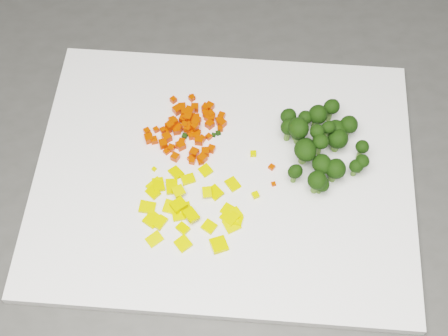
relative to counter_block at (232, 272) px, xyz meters
name	(u,v)px	position (x,y,z in m)	size (l,w,h in m)	color
counter_block	(232,272)	(0.00, 0.00, 0.00)	(0.92, 0.64, 0.90)	#42423F
cutting_board	(224,174)	(-0.03, -0.03, 0.46)	(0.48, 0.37, 0.01)	white
carrot_pile	(187,124)	(-0.05, 0.05, 0.48)	(0.11, 0.11, 0.03)	red
pepper_pile	(190,204)	(-0.09, -0.06, 0.47)	(0.12, 0.12, 0.02)	yellow
broccoli_pile	(315,140)	(0.09, -0.05, 0.49)	(0.13, 0.13, 0.06)	black
carrot_cube_0	(199,140)	(-0.04, 0.03, 0.47)	(0.01, 0.01, 0.01)	red
carrot_cube_1	(219,122)	(-0.01, 0.04, 0.47)	(0.01, 0.01, 0.01)	red
carrot_cube_2	(205,152)	(-0.04, 0.01, 0.47)	(0.01, 0.01, 0.01)	red
carrot_cube_3	(167,138)	(-0.08, 0.05, 0.47)	(0.01, 0.01, 0.01)	red
carrot_cube_4	(174,121)	(-0.06, 0.06, 0.48)	(0.01, 0.01, 0.01)	red
carrot_cube_5	(208,118)	(-0.02, 0.06, 0.47)	(0.01, 0.01, 0.01)	red
carrot_cube_6	(192,97)	(-0.02, 0.10, 0.47)	(0.01, 0.01, 0.01)	red
carrot_cube_7	(173,100)	(-0.05, 0.10, 0.47)	(0.01, 0.01, 0.01)	red
carrot_cube_8	(212,118)	(-0.01, 0.05, 0.47)	(0.01, 0.01, 0.01)	red
carrot_cube_9	(147,131)	(-0.10, 0.07, 0.47)	(0.01, 0.01, 0.01)	red
carrot_cube_10	(196,118)	(-0.03, 0.06, 0.47)	(0.01, 0.01, 0.01)	red
carrot_cube_11	(206,107)	(-0.01, 0.07, 0.47)	(0.01, 0.01, 0.01)	red
carrot_cube_12	(186,118)	(-0.05, 0.06, 0.48)	(0.01, 0.01, 0.01)	red
carrot_cube_13	(168,130)	(-0.07, 0.06, 0.47)	(0.01, 0.01, 0.01)	red
carrot_cube_14	(202,158)	(-0.05, 0.00, 0.47)	(0.01, 0.01, 0.01)	red
carrot_cube_15	(198,132)	(-0.04, 0.04, 0.47)	(0.01, 0.01, 0.01)	red
carrot_cube_16	(171,148)	(-0.08, 0.03, 0.47)	(0.01, 0.01, 0.01)	red
carrot_cube_17	(188,127)	(-0.05, 0.05, 0.47)	(0.01, 0.01, 0.01)	red
carrot_cube_18	(195,126)	(-0.04, 0.04, 0.48)	(0.01, 0.01, 0.01)	red
carrot_cube_19	(211,149)	(-0.03, 0.01, 0.47)	(0.01, 0.01, 0.01)	red
carrot_cube_20	(188,117)	(-0.04, 0.06, 0.48)	(0.01, 0.01, 0.01)	red
carrot_cube_21	(192,119)	(-0.04, 0.06, 0.47)	(0.01, 0.01, 0.01)	red
carrot_cube_22	(189,128)	(-0.05, 0.05, 0.47)	(0.01, 0.01, 0.01)	red
carrot_cube_23	(174,127)	(-0.06, 0.06, 0.47)	(0.01, 0.01, 0.01)	red
carrot_cube_24	(183,119)	(-0.05, 0.06, 0.47)	(0.01, 0.01, 0.01)	red
carrot_cube_25	(189,114)	(-0.04, 0.07, 0.48)	(0.01, 0.01, 0.01)	red
carrot_cube_26	(209,137)	(-0.03, 0.03, 0.47)	(0.01, 0.01, 0.01)	red
carrot_cube_27	(178,128)	(-0.06, 0.06, 0.47)	(0.01, 0.01, 0.01)	red
carrot_cube_28	(211,115)	(-0.01, 0.06, 0.47)	(0.01, 0.01, 0.01)	red
carrot_cube_29	(196,137)	(-0.04, 0.03, 0.47)	(0.01, 0.01, 0.01)	red
carrot_cube_30	(196,123)	(-0.04, 0.05, 0.48)	(0.01, 0.01, 0.01)	red
carrot_cube_31	(185,112)	(-0.04, 0.07, 0.48)	(0.01, 0.01, 0.01)	red
carrot_cube_32	(222,123)	(0.00, 0.04, 0.47)	(0.01, 0.01, 0.01)	red
carrot_cube_33	(192,161)	(-0.06, 0.00, 0.47)	(0.01, 0.01, 0.01)	red
carrot_cube_34	(210,124)	(-0.02, 0.04, 0.47)	(0.01, 0.01, 0.01)	red
carrot_cube_35	(177,110)	(-0.05, 0.08, 0.47)	(0.01, 0.01, 0.01)	red
carrot_cube_36	(187,119)	(-0.04, 0.06, 0.47)	(0.01, 0.01, 0.01)	red
carrot_cube_37	(205,113)	(-0.02, 0.07, 0.47)	(0.01, 0.01, 0.01)	red
carrot_cube_38	(182,108)	(-0.04, 0.08, 0.47)	(0.01, 0.01, 0.01)	red
carrot_cube_39	(156,130)	(-0.09, 0.07, 0.47)	(0.01, 0.01, 0.01)	red
carrot_cube_40	(210,107)	(-0.01, 0.07, 0.47)	(0.01, 0.01, 0.01)	red
carrot_cube_41	(178,145)	(-0.07, 0.03, 0.47)	(0.01, 0.01, 0.01)	red
carrot_cube_42	(202,139)	(-0.04, 0.03, 0.47)	(0.01, 0.01, 0.01)	red
carrot_cube_43	(194,153)	(-0.05, 0.01, 0.47)	(0.01, 0.01, 0.01)	red
carrot_cube_44	(197,136)	(-0.04, 0.04, 0.47)	(0.01, 0.01, 0.01)	red
carrot_cube_45	(195,108)	(-0.03, 0.08, 0.47)	(0.01, 0.01, 0.01)	red
carrot_cube_46	(149,138)	(-0.10, 0.06, 0.47)	(0.01, 0.01, 0.01)	red
carrot_cube_47	(206,114)	(-0.02, 0.06, 0.47)	(0.01, 0.01, 0.01)	red
carrot_cube_48	(177,130)	(-0.06, 0.05, 0.47)	(0.01, 0.01, 0.01)	red
carrot_cube_49	(219,121)	(0.00, 0.05, 0.47)	(0.01, 0.01, 0.01)	red
carrot_cube_50	(187,128)	(-0.05, 0.05, 0.47)	(0.01, 0.01, 0.01)	red
carrot_cube_51	(221,116)	(0.00, 0.05, 0.47)	(0.01, 0.01, 0.01)	red
carrot_cube_52	(187,126)	(-0.05, 0.05, 0.47)	(0.01, 0.01, 0.01)	red
carrot_cube_53	(190,131)	(-0.05, 0.05, 0.47)	(0.01, 0.01, 0.01)	red
carrot_cube_54	(201,162)	(-0.05, 0.00, 0.47)	(0.01, 0.01, 0.01)	red
carrot_cube_55	(181,145)	(-0.07, 0.03, 0.47)	(0.01, 0.01, 0.01)	red
carrot_cube_56	(172,120)	(-0.06, 0.07, 0.47)	(0.01, 0.01, 0.01)	red
carrot_cube_57	(194,128)	(-0.04, 0.05, 0.47)	(0.01, 0.01, 0.01)	red
carrot_cube_58	(188,125)	(-0.05, 0.05, 0.47)	(0.01, 0.01, 0.01)	red
carrot_cube_59	(182,142)	(-0.06, 0.03, 0.47)	(0.01, 0.01, 0.01)	red
carrot_cube_60	(163,130)	(-0.08, 0.06, 0.47)	(0.01, 0.01, 0.01)	red
carrot_cube_61	(192,98)	(-0.02, 0.09, 0.47)	(0.01, 0.01, 0.01)	red
carrot_cube_62	(185,125)	(-0.05, 0.05, 0.48)	(0.01, 0.01, 0.01)	red
carrot_cube_63	(175,157)	(-0.08, 0.02, 0.47)	(0.01, 0.01, 0.01)	red
carrot_cube_64	(191,159)	(-0.06, 0.01, 0.47)	(0.01, 0.01, 0.01)	red
carrot_cube_65	(163,144)	(-0.09, 0.04, 0.47)	(0.01, 0.01, 0.01)	red
carrot_cube_66	(196,120)	(-0.03, 0.06, 0.47)	(0.01, 0.01, 0.01)	red
carrot_cube_67	(189,127)	(-0.05, 0.05, 0.47)	(0.01, 0.01, 0.01)	red
carrot_cube_68	(220,129)	(-0.01, 0.03, 0.47)	(0.01, 0.01, 0.01)	red
carrot_cube_69	(193,122)	(-0.04, 0.06, 0.47)	(0.01, 0.01, 0.01)	red
carrot_cube_70	(209,125)	(-0.02, 0.05, 0.47)	(0.01, 0.01, 0.01)	red
carrot_cube_71	(170,126)	(-0.07, 0.06, 0.47)	(0.01, 0.01, 0.01)	red
carrot_cube_72	(190,111)	(-0.04, 0.07, 0.48)	(0.01, 0.01, 0.01)	red
carrot_cube_73	(191,136)	(-0.05, 0.04, 0.47)	(0.01, 0.01, 0.01)	red
carrot_cube_74	(205,112)	(-0.02, 0.07, 0.47)	(0.01, 0.01, 0.01)	red
carrot_cube_75	(154,140)	(-0.10, 0.05, 0.47)	(0.01, 0.01, 0.01)	red
pepper_chunk_0	(215,192)	(-0.05, -0.05, 0.46)	(0.02, 0.02, 0.00)	yellow
pepper_chunk_1	(183,208)	(-0.10, -0.05, 0.46)	(0.02, 0.01, 0.00)	yellow
pepper_chunk_2	(172,187)	(-0.10, -0.02, 0.46)	(0.02, 0.01, 0.00)	yellow
pepper_chunk_3	(232,225)	(-0.05, -0.10, 0.46)	(0.02, 0.02, 0.00)	yellow
pepper_chunk_4	(158,185)	(-0.11, -0.01, 0.47)	(0.01, 0.02, 0.00)	yellow
pepper_chunk_5	(154,239)	(-0.14, -0.08, 0.46)	(0.02, 0.01, 0.00)	yellow
pepper_chunk_6	(183,244)	(-0.11, -0.10, 0.47)	(0.02, 0.02, 0.00)	yellow
pepper_chunk_7	(191,215)	(-0.09, -0.07, 0.47)	(0.01, 0.02, 0.01)	yellow
pepper_chunk_8	(219,245)	(-0.08, -0.12, 0.47)	(0.02, 0.02, 0.01)	yellow
pepper_chunk_9	(188,179)	(-0.08, -0.02, 0.47)	(0.02, 0.01, 0.00)	yellow
pepper_chunk_10	(236,213)	(-0.04, -0.09, 0.47)	(0.01, 0.01, 0.00)	yellow
pepper_chunk_11	(179,191)	(-0.09, -0.03, 0.47)	(0.01, 0.01, 0.01)	yellow
pepper_chunk_12	(233,184)	(-0.03, -0.05, 0.46)	(0.01, 0.02, 0.00)	yellow
pepper_chunk_13	(154,185)	(-0.12, -0.01, 0.46)	(0.02, 0.01, 0.00)	yellow
pepper_chunk_14	(172,207)	(-0.11, -0.05, 0.47)	(0.02, 0.02, 0.00)	yellow
pepper_chunk_15	(179,205)	(-0.10, -0.05, 0.47)	(0.02, 0.02, 0.00)	yellow
pepper_chunk_16	(176,173)	(-0.09, 0.00, 0.46)	(0.01, 0.02, 0.00)	yellow
pepper_chunk_17	(160,222)	(-0.13, -0.06, 0.47)	(0.02, 0.01, 0.01)	yellow
pepper_chunk_18	(183,228)	(-0.11, -0.08, 0.46)	(0.02, 0.01, 0.00)	yellow
pepper_chunk_19	(228,210)	(-0.05, -0.08, 0.46)	(0.02, 0.02, 0.00)	yellow
pepper_chunk_20	(178,214)	(-0.11, -0.06, 0.47)	(0.02, 0.02, 0.00)	yellow
pepper_chunk_21	(153,192)	(-0.12, -0.02, 0.46)	(0.02, 0.01, 0.00)	yellow
pepper_chunk_22	(207,192)	(-0.06, -0.05, 0.47)	(0.01, 0.01, 0.00)	yellow
pepper_chunk_23	(206,170)	(-0.05, -0.02, 0.46)	(0.02, 0.01, 0.00)	yellow
pepper_chunk_24	(230,217)	(-0.05, -0.09, 0.47)	(0.02, 0.02, 0.01)	yellow
pepper_chunk_25	(238,221)	(-0.04, -0.10, 0.47)	(0.01, 0.01, 0.00)	yellow
pepper_chunk_26	(147,207)	(-0.14, -0.04, 0.47)	(0.02, 0.02, 0.00)	yellow
pepper_chunk_27	(152,219)	(-0.14, -0.05, 0.46)	(0.02, 0.02, 0.00)	yellow
pepper_chunk_28	(209,227)	(-0.08, -0.09, 0.47)	(0.02, 0.01, 0.00)	yellow
broccoli_floret_0	(316,184)	(0.06, -0.10, 0.48)	(0.03, 0.03, 0.04)	black
broccoli_floret_1	(297,131)	(0.07, -0.02, 0.49)	(0.04, 0.04, 0.03)	black
broccoli_floret_2	(297,136)	(0.08, -0.02, 0.48)	(0.03, 0.03, 0.03)	black
broccoli_floret_3	(316,136)	(0.09, -0.04, 0.50)	(0.02, 0.02, 0.03)	black
broccoli_floret_4	(355,169)	(0.12, -0.10, 0.48)	(0.03, 0.03, 0.03)	black
broccoli_floret_5	(361,165)	(0.13, -0.09, 0.48)	(0.02, 0.02, 0.03)	black
broccoli_floret_6	(288,131)	(0.07, -0.01, 0.48)	(0.03, 0.03, 0.04)	black
broccoli_floret_7	(304,122)	(0.09, -0.01, 0.48)	(0.03, 0.03, 0.03)	black
broccoli_floret_8	(294,175)	(0.05, -0.07, 0.48)	(0.03, 0.03, 0.03)	black
broccoli_floret_9	(320,168)	(0.08, -0.08, 0.48)	(0.03, 0.03, 0.04)	black
broccoli_floret_10	(336,142)	(0.12, -0.05, 0.48)	(0.04, 0.04, 0.03)	black
broccoli_floret_11	(334,132)	(0.12, -0.04, 0.48)	(0.04, 0.04, 0.03)	black
broccoli_floret_12	(330,111)	(0.13, -0.01, 0.48)	(0.03, 0.03, 0.04)	black
broccoli_floret_13	(320,186)	(0.07, -0.10, 0.48)	(0.03, 0.03, 0.03)	black
broccoli_floret_14	(304,153)	(0.07, -0.06, 0.49)	(0.04, 0.04, 0.04)	black
broccoli_floret_15	(316,119)	(0.11, -0.01, 0.48)	(0.03, 0.03, 0.04)	black
broccoli_floret_16	(319,146)	(0.09, -0.06, 0.50)	(0.03, 0.03, 0.03)	black
broccoli_floret_17	(306,149)	(0.08, -0.05, 0.48)	(0.03, 0.03, 0.03)	black
broccoli_floret_18	(347,128)	(0.14, -0.04, 0.48)	(0.03, 0.03, 0.03)	black
broccoli_floret_19	(360,151)	(0.14, -0.08, 0.48)	(0.02, 0.02, 0.03)	black
broccoli_floret_20	(327,131)	(0.11, -0.04, 0.49)	(0.03, 0.03, 0.03)	black
broccoli_floret_21	(334,172)	(0.09, -0.09, 0.48)	(0.04, 0.04, 0.04)	black
broccoli_floret_22	(287,119)	(0.08, 0.00, 0.48)	(0.03, 0.03, 0.03)	black
stray_bit_0	(255,195)	(-0.01, -0.07, 0.47)	(0.01, 0.01, 0.01)	yellow
stray_bit_1	(274,184)	(0.02, -0.07, 0.46)	(0.01, 0.01, 0.00)	red
stray_bit_2	(218,133)	(-0.01, 0.03, 0.46)	(0.01, 0.01, 0.00)	black
stray_bit_3	(272,167)	(0.03, -0.05, 0.47)	(0.01, 0.01, 0.00)	red
stray_bit_4	(185,136)	(-0.06, 0.04, 0.47)	(0.01, 0.01, 0.00)	black
stray_bit_5	(253,154)	(0.02, -0.02, 0.47)	(0.01, 0.01, 0.01)	yellow
stray_bit_6	(154,169)	(-0.11, 0.01, 0.46)	(0.01, 0.01, 0.00)	yellow
stray_bit_7	(214,135)	(-0.02, 0.03, 0.46)	(0.01, 0.01, 0.00)	black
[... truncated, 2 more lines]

